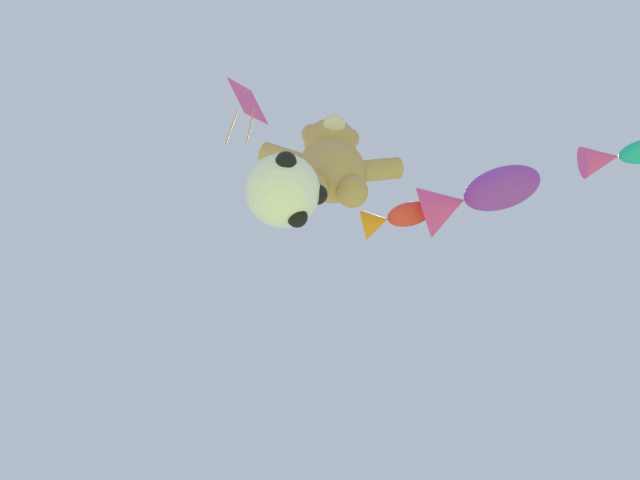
{
  "coord_description": "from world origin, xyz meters",
  "views": [
    {
      "loc": [
        0.82,
        -1.37,
        1.23
      ],
      "look_at": [
        1.46,
        3.66,
        9.11
      ],
      "focal_mm": 35.0,
      "sensor_mm": 36.0,
      "label": 1
    }
  ],
  "objects_px": {
    "teddy_bear_kite": "(331,162)",
    "fish_kite_violet": "(472,197)",
    "fish_kite_teal": "(626,155)",
    "diamond_kite": "(247,104)",
    "fish_kite_crimson": "(392,218)",
    "soccer_ball_kite": "(284,191)"
  },
  "relations": [
    {
      "from": "teddy_bear_kite",
      "to": "fish_kite_violet",
      "type": "height_order",
      "value": "fish_kite_violet"
    },
    {
      "from": "fish_kite_violet",
      "to": "fish_kite_teal",
      "type": "bearing_deg",
      "value": -28.02
    },
    {
      "from": "fish_kite_teal",
      "to": "diamond_kite",
      "type": "distance_m",
      "value": 8.09
    },
    {
      "from": "teddy_bear_kite",
      "to": "fish_kite_crimson",
      "type": "distance_m",
      "value": 3.71
    },
    {
      "from": "soccer_ball_kite",
      "to": "diamond_kite",
      "type": "height_order",
      "value": "diamond_kite"
    },
    {
      "from": "soccer_ball_kite",
      "to": "fish_kite_teal",
      "type": "relative_size",
      "value": 0.56
    },
    {
      "from": "soccer_ball_kite",
      "to": "diamond_kite",
      "type": "xyz_separation_m",
      "value": [
        -1.03,
        1.2,
        6.15
      ]
    },
    {
      "from": "teddy_bear_kite",
      "to": "fish_kite_teal",
      "type": "distance_m",
      "value": 6.25
    },
    {
      "from": "soccer_ball_kite",
      "to": "diamond_kite",
      "type": "distance_m",
      "value": 6.35
    },
    {
      "from": "fish_kite_teal",
      "to": "diamond_kite",
      "type": "xyz_separation_m",
      "value": [
        -7.64,
        0.88,
        2.52
      ]
    },
    {
      "from": "fish_kite_crimson",
      "to": "soccer_ball_kite",
      "type": "bearing_deg",
      "value": -133.77
    },
    {
      "from": "fish_kite_crimson",
      "to": "fish_kite_violet",
      "type": "height_order",
      "value": "fish_kite_violet"
    },
    {
      "from": "diamond_kite",
      "to": "teddy_bear_kite",
      "type": "bearing_deg",
      "value": -29.76
    },
    {
      "from": "teddy_bear_kite",
      "to": "fish_kite_teal",
      "type": "height_order",
      "value": "fish_kite_teal"
    },
    {
      "from": "fish_kite_crimson",
      "to": "fish_kite_teal",
      "type": "distance_m",
      "value": 4.75
    },
    {
      "from": "diamond_kite",
      "to": "soccer_ball_kite",
      "type": "bearing_deg",
      "value": -49.23
    },
    {
      "from": "soccer_ball_kite",
      "to": "fish_kite_violet",
      "type": "height_order",
      "value": "fish_kite_violet"
    },
    {
      "from": "soccer_ball_kite",
      "to": "fish_kite_violet",
      "type": "bearing_deg",
      "value": 23.87
    },
    {
      "from": "teddy_bear_kite",
      "to": "fish_kite_teal",
      "type": "relative_size",
      "value": 1.17
    },
    {
      "from": "fish_kite_crimson",
      "to": "fish_kite_teal",
      "type": "height_order",
      "value": "fish_kite_crimson"
    },
    {
      "from": "fish_kite_crimson",
      "to": "teddy_bear_kite",
      "type": "bearing_deg",
      "value": -126.11
    },
    {
      "from": "fish_kite_teal",
      "to": "fish_kite_violet",
      "type": "bearing_deg",
      "value": 151.98
    }
  ]
}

